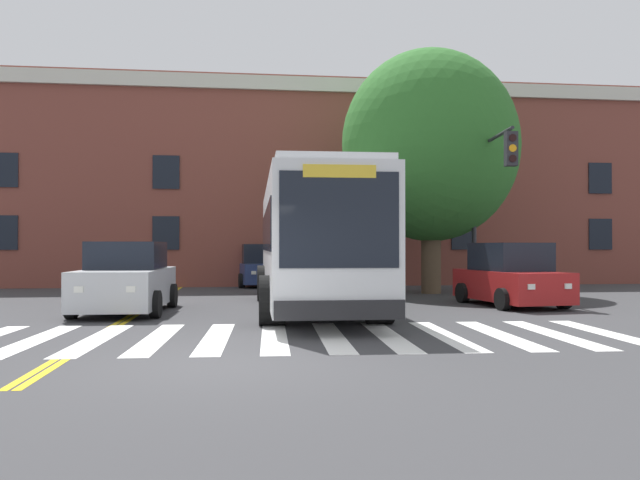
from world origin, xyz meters
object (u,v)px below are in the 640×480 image
at_px(car_navy_behind_bus, 259,267).
at_px(street_tree_curbside_large, 431,146).
at_px(traffic_light_near_corner, 488,182).
at_px(car_silver_near_lane, 127,280).
at_px(city_bus, 311,241).
at_px(car_red_far_lane, 510,277).

xyz_separation_m(car_navy_behind_bus, street_tree_curbside_large, (6.13, -5.12, 4.54)).
distance_m(car_navy_behind_bus, traffic_light_near_corner, 10.93).
bearing_deg(car_silver_near_lane, car_navy_behind_bus, 71.26).
bearing_deg(street_tree_curbside_large, city_bus, -134.44).
bearing_deg(car_silver_near_lane, city_bus, 6.14).
height_order(city_bus, traffic_light_near_corner, traffic_light_near_corner).
bearing_deg(traffic_light_near_corner, car_red_far_lane, -97.80).
relative_size(car_silver_near_lane, traffic_light_near_corner, 0.75).
distance_m(car_silver_near_lane, car_red_far_lane, 10.62).
distance_m(city_bus, street_tree_curbside_large, 7.86).
distance_m(car_silver_near_lane, traffic_light_near_corner, 11.75).
bearing_deg(city_bus, car_silver_near_lane, -173.86).
xyz_separation_m(car_red_far_lane, traffic_light_near_corner, (0.34, 2.47, 2.99)).
height_order(city_bus, car_red_far_lane, city_bus).
bearing_deg(street_tree_curbside_large, car_red_far_lane, -80.17).
relative_size(city_bus, car_navy_behind_bus, 2.68).
xyz_separation_m(car_navy_behind_bus, traffic_light_near_corner, (7.32, -7.55, 2.99)).
xyz_separation_m(car_silver_near_lane, street_tree_curbside_large, (9.75, 5.54, 4.54)).
height_order(car_red_far_lane, car_navy_behind_bus, same).
relative_size(city_bus, car_red_far_lane, 2.89).
relative_size(car_silver_near_lane, street_tree_curbside_large, 0.48).
bearing_deg(traffic_light_near_corner, car_silver_near_lane, -164.15).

